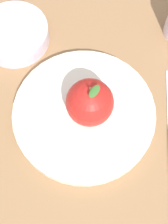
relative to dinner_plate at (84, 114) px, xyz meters
The scene contains 4 objects.
ground_plane 0.03m from the dinner_plate, 71.90° to the left, with size 2.40×2.40×0.00m, color olive.
dinner_plate is the anchor object (origin of this frame).
apple 0.05m from the dinner_plate, 46.47° to the left, with size 0.08×0.08×0.09m.
side_bowl 0.20m from the dinner_plate, 158.74° to the left, with size 0.13×0.13×0.03m.
Camera 1 is at (0.10, -0.21, 0.55)m, focal length 54.90 mm.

